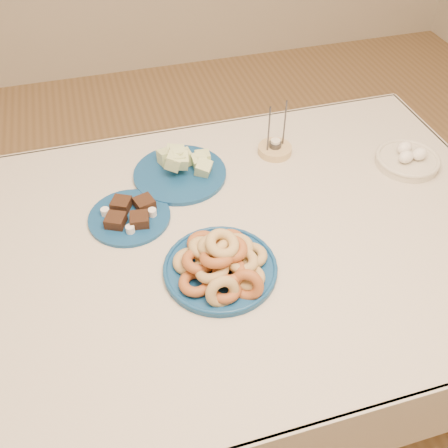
{
  "coord_description": "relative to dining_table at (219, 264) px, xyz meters",
  "views": [
    {
      "loc": [
        -0.25,
        -0.91,
        1.73
      ],
      "look_at": [
        0.0,
        -0.05,
        0.85
      ],
      "focal_mm": 40.0,
      "sensor_mm": 36.0,
      "label": 1
    }
  ],
  "objects": [
    {
      "name": "candle_holder",
      "position": [
        0.28,
        0.32,
        0.12
      ],
      "size": [
        0.14,
        0.14,
        0.18
      ],
      "rotation": [
        0.0,
        0.0,
        0.31
      ],
      "color": "tan",
      "rests_on": "dining_table"
    },
    {
      "name": "ground",
      "position": [
        0.0,
        0.0,
        -0.64
      ],
      "size": [
        5.0,
        5.0,
        0.0
      ],
      "primitive_type": "plane",
      "color": "olive",
      "rests_on": "ground"
    },
    {
      "name": "dining_table",
      "position": [
        0.0,
        0.0,
        0.0
      ],
      "size": [
        1.71,
        1.11,
        0.75
      ],
      "color": "brown",
      "rests_on": "ground"
    },
    {
      "name": "melon_plate",
      "position": [
        -0.04,
        0.3,
        0.13
      ],
      "size": [
        0.35,
        0.35,
        0.1
      ],
      "rotation": [
        0.0,
        0.0,
        0.23
      ],
      "color": "navy",
      "rests_on": "dining_table"
    },
    {
      "name": "brownie_plate",
      "position": [
        -0.22,
        0.14,
        0.12
      ],
      "size": [
        0.25,
        0.25,
        0.04
      ],
      "rotation": [
        0.0,
        0.0,
        -0.09
      ],
      "color": "navy",
      "rests_on": "dining_table"
    },
    {
      "name": "egg_bowl",
      "position": [
        0.66,
        0.15,
        0.13
      ],
      "size": [
        0.25,
        0.25,
        0.07
      ],
      "rotation": [
        0.0,
        0.0,
        0.25
      ],
      "color": "beige",
      "rests_on": "dining_table"
    },
    {
      "name": "donut_platter",
      "position": [
        -0.03,
        -0.12,
        0.14
      ],
      "size": [
        0.32,
        0.32,
        0.13
      ],
      "rotation": [
        0.0,
        0.0,
        -0.08
      ],
      "color": "navy",
      "rests_on": "dining_table"
    }
  ]
}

